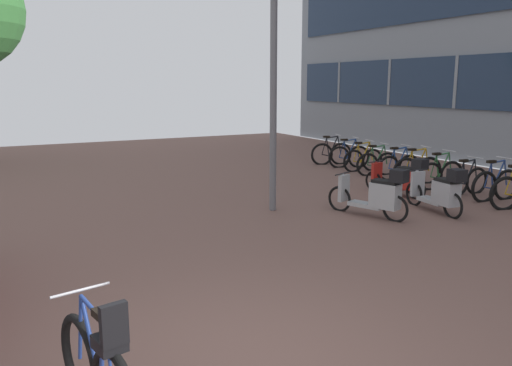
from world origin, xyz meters
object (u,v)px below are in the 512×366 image
object	(u,v)px
bicycle_rack_10	(331,154)
scooter_far	(403,178)
bicycle_rack_03	(467,181)
scooter_near	(377,195)
scooter_mid	(440,192)
bicycle_rack_09	(349,156)
lamp_post	(274,32)
bicycle_rack_08	(363,160)
bicycle_rack_07	(377,164)
bicycle_rack_06	(399,167)
bicycle_rack_04	(441,175)
bicycle_rack_02	(495,185)
bicycle_rack_05	(417,170)

from	to	relation	value
bicycle_rack_10	scooter_far	world-z (taller)	bicycle_rack_10
bicycle_rack_03	scooter_near	bearing A→B (deg)	-168.70
scooter_mid	scooter_far	bearing A→B (deg)	72.35
bicycle_rack_09	lamp_post	bearing A→B (deg)	-142.81
bicycle_rack_10	bicycle_rack_09	bearing A→B (deg)	-80.10
bicycle_rack_08	scooter_mid	distance (m)	5.17
bicycle_rack_07	scooter_mid	world-z (taller)	scooter_mid
bicycle_rack_10	bicycle_rack_06	bearing A→B (deg)	-88.39
bicycle_rack_06	bicycle_rack_07	xyz separation A→B (m)	(-0.12, 0.76, -0.01)
bicycle_rack_04	scooter_mid	bearing A→B (deg)	-137.90
bicycle_rack_04	scooter_far	world-z (taller)	bicycle_rack_04
scooter_near	lamp_post	distance (m)	3.79
bicycle_rack_06	lamp_post	size ratio (longest dim) A/B	0.21
bicycle_rack_08	bicycle_rack_03	bearing A→B (deg)	-89.26
bicycle_rack_09	bicycle_rack_06	bearing A→B (deg)	-91.19
bicycle_rack_02	bicycle_rack_04	xyz separation A→B (m)	(-0.07, 1.51, -0.00)
bicycle_rack_08	bicycle_rack_09	distance (m)	0.76
bicycle_rack_09	bicycle_rack_08	bearing A→B (deg)	-94.70
bicycle_rack_04	scooter_near	xyz separation A→B (m)	(-3.32, -1.43, 0.12)
bicycle_rack_02	bicycle_rack_05	bearing A→B (deg)	93.03
bicycle_rack_08	scooter_near	xyz separation A→B (m)	(-3.32, -4.45, 0.13)
lamp_post	scooter_far	bearing A→B (deg)	-4.40
bicycle_rack_02	scooter_near	world-z (taller)	scooter_near
bicycle_rack_07	bicycle_rack_10	xyz separation A→B (m)	(0.03, 2.27, 0.02)
bicycle_rack_04	bicycle_rack_07	world-z (taller)	bicycle_rack_04
bicycle_rack_03	bicycle_rack_08	world-z (taller)	bicycle_rack_08
bicycle_rack_07	bicycle_rack_09	world-z (taller)	bicycle_rack_09
bicycle_rack_08	bicycle_rack_09	xyz separation A→B (m)	(0.06, 0.76, 0.01)
bicycle_rack_03	bicycle_rack_07	bearing A→B (deg)	92.86
lamp_post	bicycle_rack_05	bearing A→B (deg)	8.13
bicycle_rack_06	bicycle_rack_08	distance (m)	1.51
bicycle_rack_03	bicycle_rack_07	xyz separation A→B (m)	(-0.15, 3.02, 0.01)
bicycle_rack_09	scooter_far	size ratio (longest dim) A/B	0.75
scooter_mid	scooter_far	size ratio (longest dim) A/B	0.97
bicycle_rack_04	bicycle_rack_10	distance (m)	4.54
bicycle_rack_02	bicycle_rack_08	world-z (taller)	bicycle_rack_02
bicycle_rack_03	scooter_mid	world-z (taller)	scooter_mid
bicycle_rack_08	bicycle_rack_06	bearing A→B (deg)	-89.43
bicycle_rack_06	lamp_post	xyz separation A→B (m)	(-4.84, -1.44, 3.26)
bicycle_rack_02	bicycle_rack_09	world-z (taller)	bicycle_rack_02
scooter_far	lamp_post	size ratio (longest dim) A/B	0.27
bicycle_rack_05	bicycle_rack_10	xyz separation A→B (m)	(-0.01, 3.78, -0.01)
bicycle_rack_05	bicycle_rack_08	distance (m)	2.27
bicycle_rack_04	lamp_post	xyz separation A→B (m)	(-4.81, 0.08, 3.26)
scooter_near	bicycle_rack_04	bearing A→B (deg)	23.32
bicycle_rack_09	lamp_post	world-z (taller)	lamp_post
bicycle_rack_06	bicycle_rack_09	world-z (taller)	bicycle_rack_09
bicycle_rack_10	scooter_near	xyz separation A→B (m)	(-3.25, -5.97, 0.11)
bicycle_rack_06	scooter_far	xyz separation A→B (m)	(-1.47, -1.70, 0.09)
bicycle_rack_04	bicycle_rack_06	distance (m)	1.51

